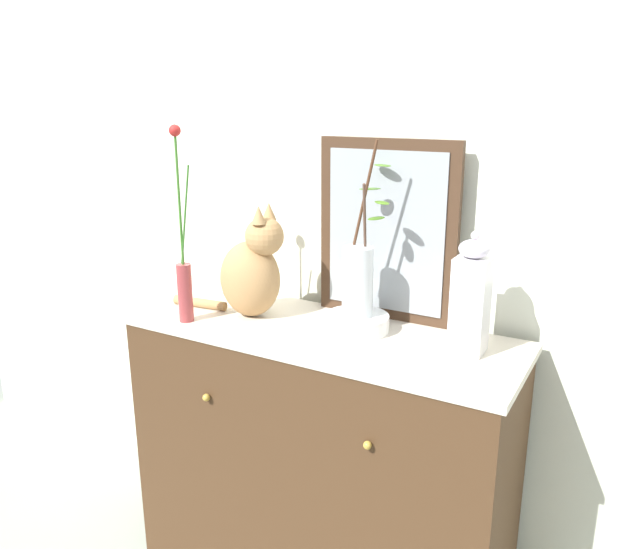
% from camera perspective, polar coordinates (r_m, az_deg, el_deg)
% --- Properties ---
extents(wall_back, '(4.40, 0.08, 2.60)m').
position_cam_1_polar(wall_back, '(2.11, 4.07, 6.79)').
color(wall_back, silver).
rests_on(wall_back, ground_plane).
extents(sideboard, '(1.27, 0.47, 0.94)m').
position_cam_1_polar(sideboard, '(2.16, -0.00, -16.77)').
color(sideboard, '#442C1A').
rests_on(sideboard, ground_plane).
extents(mirror_leaning, '(0.47, 0.03, 0.59)m').
position_cam_1_polar(mirror_leaning, '(1.98, 6.23, 4.03)').
color(mirror_leaning, '#3E291A').
rests_on(mirror_leaning, sideboard).
extents(cat_sitting, '(0.43, 0.19, 0.38)m').
position_cam_1_polar(cat_sitting, '(2.03, -6.33, 0.38)').
color(cat_sitting, '#A87E4E').
rests_on(cat_sitting, sideboard).
extents(vase_slim_green, '(0.07, 0.05, 0.63)m').
position_cam_1_polar(vase_slim_green, '(2.01, -12.55, 0.12)').
color(vase_slim_green, '#96393B').
rests_on(vase_slim_green, sideboard).
extents(bowl_porcelain, '(0.20, 0.20, 0.05)m').
position_cam_1_polar(bowl_porcelain, '(1.93, 3.45, -4.50)').
color(bowl_porcelain, white).
rests_on(bowl_porcelain, sideboard).
extents(vase_glass_clear, '(0.15, 0.19, 0.54)m').
position_cam_1_polar(vase_glass_clear, '(1.88, 3.58, -0.27)').
color(vase_glass_clear, silver).
rests_on(vase_glass_clear, bowl_porcelain).
extents(jar_lidded_porcelain, '(0.10, 0.10, 0.35)m').
position_cam_1_polar(jar_lidded_porcelain, '(1.78, 13.85, -2.14)').
color(jar_lidded_porcelain, silver).
rests_on(jar_lidded_porcelain, sideboard).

